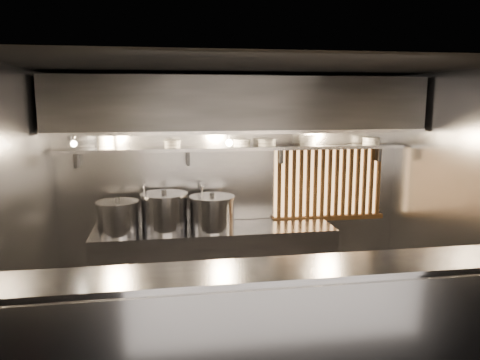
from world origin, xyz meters
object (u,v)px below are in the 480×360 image
object	(u,v)px
stock_pot_mid	(118,217)
stock_pot_right	(212,213)
pendant_bulb	(229,143)
heat_lamp	(71,138)
stock_pot_left	(164,212)

from	to	relation	value
stock_pot_mid	stock_pot_right	size ratio (longest dim) A/B	0.75
pendant_bulb	stock_pot_mid	size ratio (longest dim) A/B	0.34
heat_lamp	stock_pot_right	size ratio (longest dim) A/B	0.47
stock_pot_left	pendant_bulb	bearing A→B (deg)	2.96
heat_lamp	stock_pot_left	bearing A→B (deg)	17.33
stock_pot_mid	stock_pot_right	xyz separation A→B (m)	(1.13, 0.02, 0.01)
stock_pot_left	stock_pot_right	size ratio (longest dim) A/B	0.86
heat_lamp	stock_pot_left	size ratio (longest dim) A/B	0.55
stock_pot_left	stock_pot_mid	size ratio (longest dim) A/B	1.16
stock_pot_left	stock_pot_mid	xyz separation A→B (m)	(-0.55, -0.07, -0.03)
stock_pot_mid	stock_pot_left	bearing A→B (deg)	7.48
pendant_bulb	stock_pot_mid	world-z (taller)	pendant_bulb
stock_pot_mid	stock_pot_right	world-z (taller)	stock_pot_right
heat_lamp	pendant_bulb	xyz separation A→B (m)	(1.80, 0.35, -0.11)
pendant_bulb	stock_pot_left	xyz separation A→B (m)	(-0.81, -0.04, -0.83)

